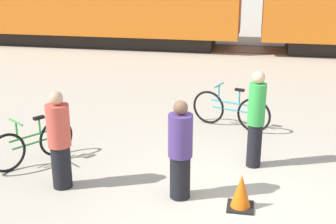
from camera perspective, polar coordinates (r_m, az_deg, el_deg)
The scene contains 9 objects.
ground_plane at distance 7.32m, azimuth 7.95°, elevation -11.18°, with size 80.00×80.00×0.00m, color #B2A893.
rail_near at distance 18.15m, azimuth 9.83°, elevation 7.11°, with size 37.52×0.07×0.01m, color #4C4238.
rail_far at distance 19.55m, azimuth 9.92°, elevation 7.96°, with size 37.52×0.07×0.01m, color #4C4238.
bicycle_teal at distance 10.23m, azimuth 7.63°, elevation 0.21°, with size 1.72×0.66×0.93m.
bicycle_green at distance 8.78m, azimuth -16.20°, elevation -3.77°, with size 1.00×1.43×0.88m.
person_in_red at distance 7.64m, azimuth -13.10°, elevation -3.45°, with size 0.37×0.37×1.63m.
person_in_purple at distance 7.14m, azimuth 1.51°, elevation -4.76°, with size 0.37×0.37×1.59m.
person_in_green at distance 8.28m, azimuth 10.67°, elevation -0.84°, with size 0.30×0.30×1.75m.
traffic_cone at distance 7.15m, azimuth 8.90°, elevation -9.68°, with size 0.40×0.40×0.55m.
Camera 1 is at (0.16, -6.34, 3.66)m, focal length 50.00 mm.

